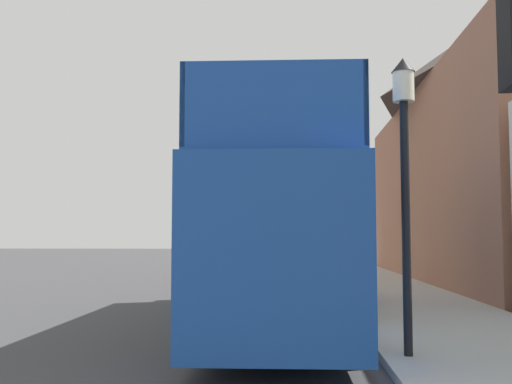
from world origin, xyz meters
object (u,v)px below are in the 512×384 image
lamp_post_nearest (405,147)px  parked_car_ahead_of_bus (297,270)px  lamp_post_third (332,199)px  tour_bus (278,235)px  lamp_post_second (353,191)px

lamp_post_nearest → parked_car_ahead_of_bus: bearing=96.5°
lamp_post_nearest → lamp_post_third: lamp_post_third is taller
parked_car_ahead_of_bus → lamp_post_third: lamp_post_third is taller
parked_car_ahead_of_bus → tour_bus: bearing=-90.6°
parked_car_ahead_of_bus → lamp_post_third: size_ratio=0.83×
lamp_post_second → lamp_post_third: lamp_post_third is taller
tour_bus → parked_car_ahead_of_bus: size_ratio=2.69×
tour_bus → lamp_post_third: (2.11, 14.46, 1.71)m
lamp_post_nearest → tour_bus: bearing=116.1°
tour_bus → lamp_post_nearest: (2.01, -4.10, 1.31)m
tour_bus → parked_car_ahead_of_bus: 9.47m
tour_bus → lamp_post_second: 5.77m
parked_car_ahead_of_bus → lamp_post_third: bearing=74.5°
lamp_post_third → lamp_post_second: bearing=-89.7°
tour_bus → lamp_post_third: lamp_post_third is taller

